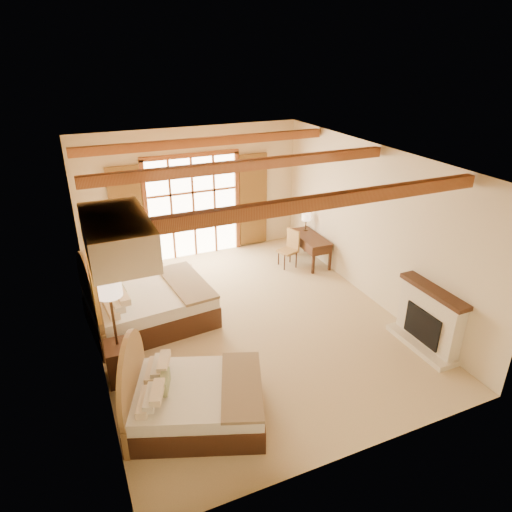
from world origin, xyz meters
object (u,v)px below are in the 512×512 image
nightstand (124,361)px  armchair (141,266)px  bed_far (141,304)px  bed_near (188,400)px  desk (309,248)px

nightstand → armchair: (0.90, 3.35, 0.01)m
armchair → bed_far: bearing=93.5°
bed_near → armchair: bed_near is taller
nightstand → desk: 5.53m
bed_far → nightstand: bed_far is taller
bed_near → armchair: size_ratio=3.19×
bed_far → armchair: size_ratio=3.24×
nightstand → desk: size_ratio=0.50×
bed_far → desk: bed_far is taller
armchair → desk: size_ratio=0.57×
bed_far → armchair: (0.34, 1.89, -0.11)m
armchair → desk: desk is taller
bed_far → armchair: bed_far is taller
armchair → nightstand: bearing=88.5°
bed_near → armchair: 4.67m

